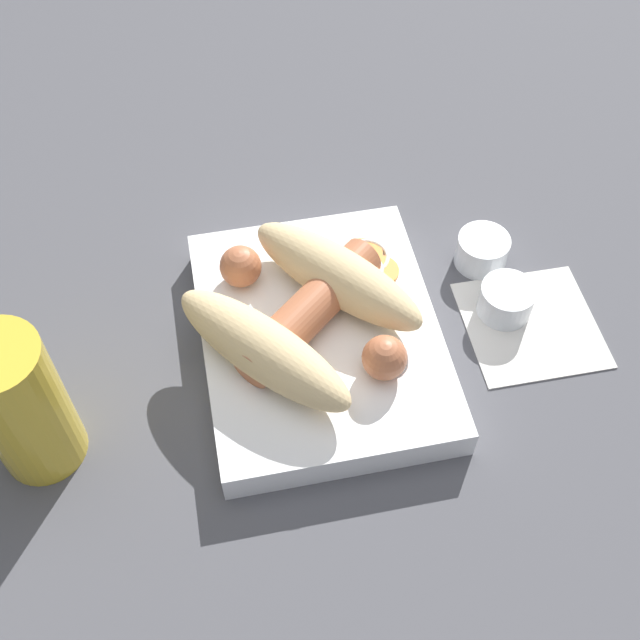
{
  "coord_description": "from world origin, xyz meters",
  "views": [
    {
      "loc": [
        -0.38,
        0.08,
        0.57
      ],
      "look_at": [
        0.0,
        0.0,
        0.04
      ],
      "focal_mm": 45.0,
      "sensor_mm": 36.0,
      "label": 1
    }
  ],
  "objects_px": {
    "condiment_cup_far": "(482,252)",
    "drink_glass": "(22,406)",
    "food_tray": "(320,338)",
    "bread_roll": "(301,310)",
    "sausage": "(309,310)",
    "condiment_cup_near": "(505,302)"
  },
  "relations": [
    {
      "from": "food_tray",
      "to": "bread_roll",
      "type": "relative_size",
      "value": 1.11
    },
    {
      "from": "food_tray",
      "to": "drink_glass",
      "type": "relative_size",
      "value": 1.85
    },
    {
      "from": "bread_roll",
      "to": "food_tray",
      "type": "bearing_deg",
      "value": -101.13
    },
    {
      "from": "food_tray",
      "to": "condiment_cup_near",
      "type": "xyz_separation_m",
      "value": [
        0.01,
        -0.17,
        -0.0
      ]
    },
    {
      "from": "food_tray",
      "to": "drink_glass",
      "type": "bearing_deg",
      "value": 102.81
    },
    {
      "from": "bread_roll",
      "to": "sausage",
      "type": "bearing_deg",
      "value": -69.24
    },
    {
      "from": "sausage",
      "to": "condiment_cup_far",
      "type": "relative_size",
      "value": 3.16
    },
    {
      "from": "sausage",
      "to": "condiment_cup_far",
      "type": "height_order",
      "value": "sausage"
    },
    {
      "from": "food_tray",
      "to": "condiment_cup_far",
      "type": "distance_m",
      "value": 0.18
    },
    {
      "from": "bread_roll",
      "to": "condiment_cup_far",
      "type": "xyz_separation_m",
      "value": [
        0.06,
        -0.18,
        -0.04
      ]
    },
    {
      "from": "food_tray",
      "to": "sausage",
      "type": "distance_m",
      "value": 0.03
    },
    {
      "from": "food_tray",
      "to": "drink_glass",
      "type": "xyz_separation_m",
      "value": [
        -0.05,
        0.23,
        0.05
      ]
    },
    {
      "from": "condiment_cup_far",
      "to": "condiment_cup_near",
      "type": "bearing_deg",
      "value": -177.7
    },
    {
      "from": "condiment_cup_near",
      "to": "condiment_cup_far",
      "type": "height_order",
      "value": "same"
    },
    {
      "from": "condiment_cup_far",
      "to": "drink_glass",
      "type": "relative_size",
      "value": 0.36
    },
    {
      "from": "sausage",
      "to": "drink_glass",
      "type": "xyz_separation_m",
      "value": [
        -0.06,
        0.22,
        0.02
      ]
    },
    {
      "from": "condiment_cup_near",
      "to": "bread_roll",
      "type": "bearing_deg",
      "value": 91.18
    },
    {
      "from": "bread_roll",
      "to": "condiment_cup_far",
      "type": "relative_size",
      "value": 4.65
    },
    {
      "from": "condiment_cup_near",
      "to": "sausage",
      "type": "bearing_deg",
      "value": 90.3
    },
    {
      "from": "drink_glass",
      "to": "sausage",
      "type": "bearing_deg",
      "value": -75.37
    },
    {
      "from": "food_tray",
      "to": "drink_glass",
      "type": "distance_m",
      "value": 0.24
    },
    {
      "from": "condiment_cup_far",
      "to": "drink_glass",
      "type": "bearing_deg",
      "value": 106.67
    }
  ]
}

